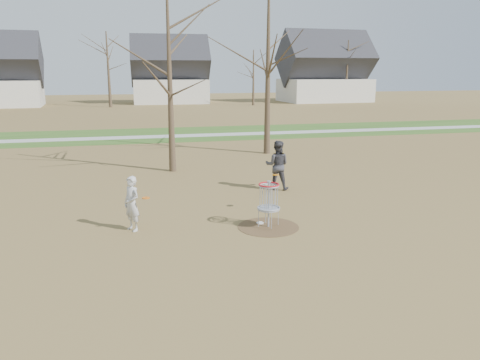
% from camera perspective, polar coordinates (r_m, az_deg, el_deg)
% --- Properties ---
extents(ground, '(160.00, 160.00, 0.00)m').
position_cam_1_polar(ground, '(13.79, 3.47, -5.74)').
color(ground, brown).
rests_on(ground, ground).
extents(green_band, '(160.00, 8.00, 0.01)m').
position_cam_1_polar(green_band, '(33.99, -6.77, 5.60)').
color(green_band, '#2D5119').
rests_on(green_band, ground).
extents(footpath, '(160.00, 1.50, 0.01)m').
position_cam_1_polar(footpath, '(33.00, -6.57, 5.40)').
color(footpath, '#9E9E99').
rests_on(footpath, green_band).
extents(dirt_circle, '(1.80, 1.80, 0.01)m').
position_cam_1_polar(dirt_circle, '(13.79, 3.47, -5.72)').
color(dirt_circle, '#47331E').
rests_on(dirt_circle, ground).
extents(player_standing, '(0.64, 0.69, 1.59)m').
position_cam_1_polar(player_standing, '(13.61, -13.05, -2.83)').
color(player_standing, '#BCBCBC').
rests_on(player_standing, ground).
extents(player_throwing, '(1.12, 1.00, 1.89)m').
position_cam_1_polar(player_throwing, '(17.90, 4.55, 1.82)').
color(player_throwing, '#38373C').
rests_on(player_throwing, ground).
extents(disc_grounded, '(0.22, 0.22, 0.02)m').
position_cam_1_polar(disc_grounded, '(14.08, 2.46, -5.24)').
color(disc_grounded, white).
rests_on(disc_grounded, dirt_circle).
extents(discs_in_play, '(4.33, 1.25, 0.26)m').
position_cam_1_polar(discs_in_play, '(14.03, -2.70, -0.62)').
color(discs_in_play, orange).
rests_on(discs_in_play, ground).
extents(disc_golf_basket, '(0.64, 0.64, 1.35)m').
position_cam_1_polar(disc_golf_basket, '(13.52, 3.52, -2.08)').
color(disc_golf_basket, '#9EA3AD').
rests_on(disc_golf_basket, ground).
extents(bare_trees, '(52.62, 44.98, 9.00)m').
position_cam_1_polar(bare_trees, '(48.60, -6.89, 14.19)').
color(bare_trees, '#382B1E').
rests_on(bare_trees, ground).
extents(houses_row, '(56.51, 10.01, 7.26)m').
position_cam_1_polar(houses_row, '(65.55, -6.30, 12.35)').
color(houses_row, silver).
rests_on(houses_row, ground).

